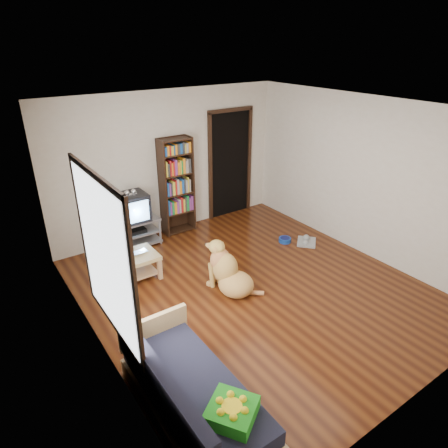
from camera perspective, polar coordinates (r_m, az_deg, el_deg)
ground at (r=6.03m, az=4.09°, el=-9.13°), size 5.00×5.00×0.00m
ceiling at (r=5.04m, az=5.03°, el=16.07°), size 5.00×5.00×0.00m
wall_back at (r=7.39m, az=-7.86°, el=8.53°), size 4.50×0.00×4.50m
wall_front at (r=4.03m, az=27.70°, el=-9.37°), size 4.50×0.00×4.50m
wall_left at (r=4.47m, az=-18.65°, el=-4.20°), size 0.00×5.00×5.00m
wall_right at (r=6.97m, az=19.17°, el=6.32°), size 0.00×5.00×5.00m
green_cushion at (r=3.78m, az=1.14°, el=-25.20°), size 0.55×0.55×0.13m
laptop at (r=6.18m, az=-12.11°, el=-4.24°), size 0.32×0.21×0.03m
dog_bowl at (r=7.35m, az=8.69°, el=-2.26°), size 0.22×0.22×0.08m
grey_rag at (r=7.40m, az=11.70°, el=-2.53°), size 0.51×0.51×0.03m
window at (r=3.95m, az=-16.63°, el=-4.61°), size 0.03×1.46×1.70m
doorway at (r=8.10m, az=0.87°, el=8.90°), size 1.03×0.05×2.19m
tv_stand at (r=7.21m, az=-12.80°, el=-1.13°), size 0.90×0.45×0.50m
crt_tv at (r=7.04m, az=-13.24°, el=2.39°), size 0.55×0.52×0.58m
bookshelf at (r=7.37m, az=-6.82°, el=6.09°), size 0.60×0.30×1.80m
sofa at (r=4.19m, az=-4.90°, el=-23.34°), size 0.80×1.80×0.80m
coffee_table at (r=6.27m, az=-12.11°, el=-5.19°), size 0.55×0.55×0.40m
dog at (r=5.82m, az=0.65°, el=-7.03°), size 0.64×0.87×0.78m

